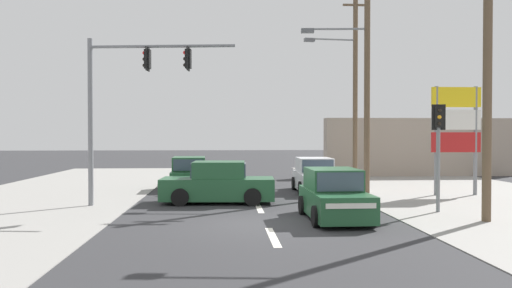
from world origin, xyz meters
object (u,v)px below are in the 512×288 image
Objects in this scene: hatchback_oncoming_near at (334,196)px; sedan_oncoming_mid at (218,184)px; hatchback_crossing_left at (189,174)px; pedestal_signal_right_kerb at (438,139)px; shopping_plaza_sign at (456,125)px; utility_pole_background_right at (353,77)px; traffic_signal_mast at (126,90)px; utility_pole_midground_right at (364,71)px; utility_pole_foreground_right at (483,40)px; hatchback_receding_far at (315,176)px.

sedan_oncoming_mid is at bearing 132.25° from hatchback_oncoming_near.
pedestal_signal_right_kerb is at bearing -41.66° from hatchback_crossing_left.
shopping_plaza_sign is 1.25× the size of hatchback_crossing_left.
utility_pole_background_right reaches higher than traffic_signal_mast.
hatchback_crossing_left is (-8.68, 7.72, -1.71)m from pedestal_signal_right_kerb.
hatchback_oncoming_near is (-2.78, -6.61, -4.65)m from utility_pole_midground_right.
hatchback_crossing_left is (-11.40, 3.24, -2.28)m from shopping_plaza_sign.
hatchback_crossing_left is at bearing -159.44° from utility_pole_background_right.
hatchback_crossing_left is at bearing 71.89° from traffic_signal_mast.
shopping_plaza_sign is at bearing 70.64° from utility_pole_foreground_right.
traffic_signal_mast is at bearing -108.11° from hatchback_crossing_left.
utility_pole_midground_right is 9.31m from hatchback_crossing_left.
hatchback_receding_far is at bearing 164.47° from shopping_plaza_sign.
sedan_oncoming_mid is at bearing -170.52° from shopping_plaza_sign.
shopping_plaza_sign is at bearing -15.85° from hatchback_crossing_left.
hatchback_receding_far is at bearing -121.45° from utility_pole_background_right.
hatchback_crossing_left is at bearing 164.15° from shopping_plaza_sign.
shopping_plaza_sign is (2.21, 6.30, -2.35)m from utility_pole_foreground_right.
hatchback_crossing_left is (-7.75, 2.20, -4.65)m from utility_pole_midground_right.
hatchback_oncoming_near is 10.12m from hatchback_crossing_left.
hatchback_receding_far is at bearing 84.22° from hatchback_oncoming_near.
traffic_signal_mast reaches higher than hatchback_crossing_left.
sedan_oncoming_mid is at bearing -131.72° from utility_pole_background_right.
pedestal_signal_right_kerb is 0.83× the size of sedan_oncoming_mid.
traffic_signal_mast reaches higher than hatchback_receding_far.
hatchback_receding_far is (0.73, 7.16, 0.00)m from hatchback_oncoming_near.
traffic_signal_mast reaches higher than pedestal_signal_right_kerb.
sedan_oncoming_mid is 5.37m from hatchback_receding_far.
pedestal_signal_right_kerb is 4.23m from hatchback_oncoming_near.
utility_pole_midground_right is 4.48m from shopping_plaza_sign.
pedestal_signal_right_kerb is (10.51, -2.09, -1.73)m from traffic_signal_mast.
traffic_signal_mast reaches higher than sedan_oncoming_mid.
sedan_oncoming_mid is (1.42, -4.91, 0.00)m from hatchback_crossing_left.
utility_pole_foreground_right is 7.08m from shopping_plaza_sign.
hatchback_receding_far is at bearing 27.79° from traffic_signal_mast.
utility_pole_midground_right is at bearing -15.86° from hatchback_crossing_left.
utility_pole_background_right is at bearing 20.56° from hatchback_crossing_left.
sedan_oncoming_mid is at bearing 149.22° from utility_pole_foreground_right.
utility_pole_midground_right is 8.31m from sedan_oncoming_mid.
utility_pole_background_right is at bearing 92.20° from utility_pole_foreground_right.
utility_pole_foreground_right is 9.79m from hatchback_receding_far.
utility_pole_foreground_right reaches higher than traffic_signal_mast.
utility_pole_background_right is 3.02× the size of pedestal_signal_right_kerb.
traffic_signal_mast is 1.63× the size of hatchback_crossing_left.
hatchback_receding_far is (-5.71, 1.59, -2.28)m from shopping_plaza_sign.
traffic_signal_mast is at bearing -139.87° from utility_pole_background_right.
shopping_plaza_sign is (2.73, 4.48, 0.57)m from pedestal_signal_right_kerb.
utility_pole_background_right is 10.58m from hatchback_crossing_left.
traffic_signal_mast is 1.30× the size of shopping_plaza_sign.
shopping_plaza_sign is 6.35m from hatchback_receding_far.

